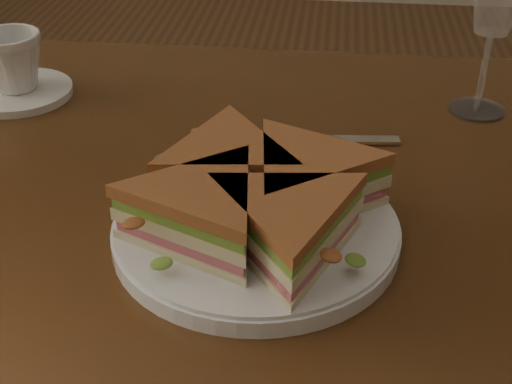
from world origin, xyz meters
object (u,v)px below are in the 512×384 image
spoon (197,160)px  saucer (19,92)px  plate (256,231)px  sandwich_wedges (256,197)px  table (249,276)px  coffee_cup (13,62)px  knife (298,140)px

spoon → saucer: same height
plate → sandwich_wedges: 0.04m
table → sandwich_wedges: sandwich_wedges is taller
table → plate: 0.13m
table → spoon: (-0.06, 0.06, 0.10)m
table → sandwich_wedges: 0.16m
sandwich_wedges → coffee_cup: coffee_cup is taller
plate → knife: (0.03, 0.19, -0.01)m
plate → sandwich_wedges: sandwich_wedges is taller
coffee_cup → table: bearing=-45.8°
saucer → coffee_cup: bearing=90.0°
plate → knife: bearing=82.0°
sandwich_wedges → knife: bearing=82.0°
plate → saucer: bearing=141.3°
table → knife: size_ratio=5.58×
table → coffee_cup: 0.41m
knife → sandwich_wedges: bearing=-103.8°
knife → plate: bearing=-103.8°
spoon → knife: 0.12m
table → knife: knife is taller
table → saucer: size_ratio=8.85×
plate → spoon: bearing=121.7°
table → coffee_cup: coffee_cup is taller
sandwich_wedges → spoon: 0.15m
sandwich_wedges → saucer: sandwich_wedges is taller
plate → knife: size_ratio=1.21×
knife → coffee_cup: bearing=161.4°
spoon → sandwich_wedges: bearing=-71.4°
sandwich_wedges → coffee_cup: (-0.34, 0.27, 0.00)m
coffee_cup → spoon: bearing=-42.1°
saucer → knife: bearing=-12.8°
spoon → coffee_cup: 0.30m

